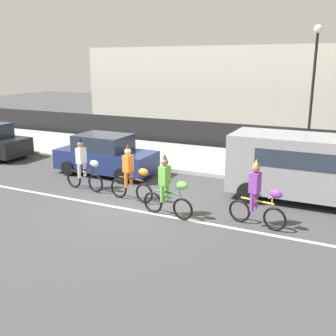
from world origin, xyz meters
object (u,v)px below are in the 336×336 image
parked_car_navy (105,156)px  street_lamp_post (314,74)px  parade_cyclist_zebra (84,167)px  parade_cyclist_purple (258,198)px  parade_cyclist_orange (131,176)px  parked_van_grey (311,164)px  parade_cyclist_lime (168,190)px

parked_car_navy → street_lamp_post: size_ratio=0.70×
parade_cyclist_zebra → parked_car_navy: 2.17m
street_lamp_post → parade_cyclist_zebra: bearing=-131.9°
parade_cyclist_zebra → parade_cyclist_purple: bearing=-5.3°
parked_car_navy → street_lamp_post: bearing=36.7°
parade_cyclist_orange → parade_cyclist_purple: same height
parade_cyclist_orange → street_lamp_post: size_ratio=0.33×
parked_van_grey → parked_car_navy: bearing=-179.4°
parked_van_grey → parade_cyclist_zebra: bearing=-163.6°
parade_cyclist_orange → parade_cyclist_purple: 4.28m
parade_cyclist_zebra → parked_van_grey: 7.74m
parade_cyclist_orange → parade_cyclist_purple: bearing=-4.6°
parade_cyclist_zebra → parked_car_navy: parade_cyclist_zebra is taller
parade_cyclist_zebra → street_lamp_post: (6.72, 7.49, 3.15)m
parade_cyclist_lime → parked_car_navy: parade_cyclist_lime is taller
parade_cyclist_lime → parked_car_navy: bearing=144.3°
parade_cyclist_orange → parked_van_grey: bearing=24.5°
parade_cyclist_orange → parked_van_grey: parked_van_grey is taller
parked_van_grey → street_lamp_post: bearing=97.5°
parade_cyclist_zebra → parked_car_navy: bearing=104.1°
parade_cyclist_purple → parked_van_grey: 3.00m
parade_cyclist_zebra → parade_cyclist_purple: 6.39m
parked_car_navy → street_lamp_post: street_lamp_post is taller
parade_cyclist_orange → parade_cyclist_lime: same height
parade_cyclist_purple → parade_cyclist_zebra: bearing=174.7°
parked_car_navy → parade_cyclist_zebra: bearing=-75.9°
parade_cyclist_lime → street_lamp_post: (2.92, 8.50, 3.15)m
parade_cyclist_zebra → parked_van_grey: parked_van_grey is taller
parade_cyclist_zebra → parade_cyclist_orange: 2.11m
parade_cyclist_purple → street_lamp_post: bearing=87.4°
parade_cyclist_lime → parked_van_grey: parked_van_grey is taller
parked_van_grey → parked_car_navy: parked_van_grey is taller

